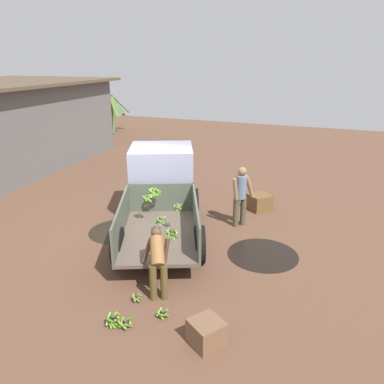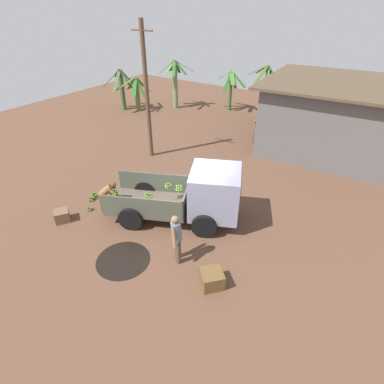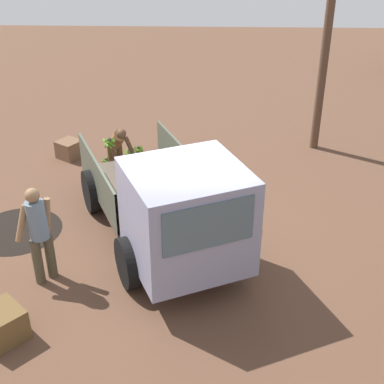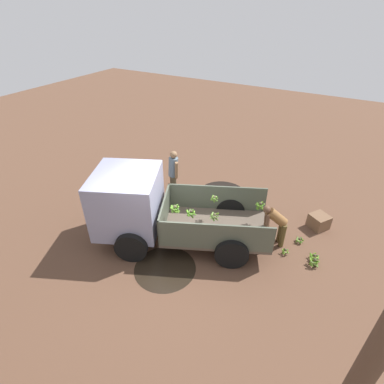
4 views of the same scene
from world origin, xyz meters
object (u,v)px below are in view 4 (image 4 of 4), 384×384
Objects in this scene: banana_bunch_on_ground_2 at (314,262)px; wooden_crate_1 at (146,177)px; wooden_crate_0 at (319,221)px; person_foreground_visitor at (174,172)px; utility_pole at (369,366)px; cargo_truck at (144,206)px; banana_bunch_on_ground_0 at (300,240)px; banana_bunch_on_ground_1 at (285,251)px; person_worker_loading at (276,222)px; banana_bunch_on_ground_3 at (314,256)px.

wooden_crate_1 is (6.15, -1.20, 0.11)m from banana_bunch_on_ground_2.
person_foreground_visitor is at bearing 8.42° from wooden_crate_0.
wooden_crate_0 is at bearing -37.82° from person_foreground_visitor.
banana_bunch_on_ground_2 is at bearing -82.06° from utility_pole.
cargo_truck is 4.40m from banana_bunch_on_ground_0.
banana_bunch_on_ground_2 is at bearing 176.17° from banana_bunch_on_ground_1.
wooden_crate_0 is (0.79, -5.95, -2.91)m from utility_pole.
banana_bunch_on_ground_1 is at bearing -3.83° from banana_bunch_on_ground_2.
wooden_crate_1 reaches higher than banana_bunch_on_ground_1.
banana_bunch_on_ground_2 is at bearing 168.91° from wooden_crate_1.
person_worker_loading reaches higher than banana_bunch_on_ground_0.
wooden_crate_0 is at bearing -82.40° from utility_pole.
cargo_truck is 2.92× the size of person_foreground_visitor.
cargo_truck is 0.80× the size of utility_pole.
utility_pole is 5.29m from banana_bunch_on_ground_2.
cargo_truck is 3.55m from person_worker_loading.
cargo_truck is at bearing 126.64° from wooden_crate_1.
person_foreground_visitor is at bearing 169.54° from wooden_crate_1.
utility_pole is at bearing -90.59° from person_foreground_visitor.
person_worker_loading is at bearing -3.62° from banana_bunch_on_ground_3.
utility_pole is 4.87× the size of person_worker_loading.
banana_bunch_on_ground_0 is 0.86m from banana_bunch_on_ground_2.
person_foreground_visitor reaches higher than banana_bunch_on_ground_3.
banana_bunch_on_ground_0 is 0.84× the size of banana_bunch_on_ground_2.
banana_bunch_on_ground_1 is (0.23, 0.65, 0.01)m from banana_bunch_on_ground_0.
person_worker_loading is at bearing -30.55° from banana_bunch_on_ground_1.
banana_bunch_on_ground_2 is 1.65m from wooden_crate_0.
utility_pole is 3.65× the size of person_foreground_visitor.
wooden_crate_0 is (-4.17, -2.83, -0.86)m from cargo_truck.
wooden_crate_0 reaches higher than banana_bunch_on_ground_0.
cargo_truck is at bearing 18.11° from banana_bunch_on_ground_3.
wooden_crate_0 reaches higher than banana_bunch_on_ground_3.
banana_bunch_on_ground_3 is 1.43m from wooden_crate_0.
banana_bunch_on_ground_1 is (1.34, -4.36, -3.02)m from utility_pole.
wooden_crate_0 is (-0.96, -1.34, -0.53)m from person_worker_loading.
banana_bunch_on_ground_0 is at bearing -44.92° from banana_bunch_on_ground_3.
person_foreground_visitor reaches higher than banana_bunch_on_ground_0.
banana_bunch_on_ground_1 is 1.68m from wooden_crate_0.
banana_bunch_on_ground_0 is at bearing -109.52° from banana_bunch_on_ground_1.
cargo_truck reaches higher than banana_bunch_on_ground_3.
banana_bunch_on_ground_1 is 0.74m from banana_bunch_on_ground_2.
utility_pole reaches higher than person_foreground_visitor.
banana_bunch_on_ground_1 is 0.85× the size of banana_bunch_on_ground_3.
banana_bunch_on_ground_2 is (-0.74, 0.05, 0.02)m from banana_bunch_on_ground_1.
banana_bunch_on_ground_3 is (-0.70, -0.17, -0.00)m from banana_bunch_on_ground_1.
utility_pole is 9.18m from wooden_crate_1.
cargo_truck is 18.95× the size of banana_bunch_on_ground_3.
cargo_truck is 21.04× the size of banana_bunch_on_ground_0.
banana_bunch_on_ground_0 is (-4.27, 0.26, -0.84)m from person_foreground_visitor.
wooden_crate_1 reaches higher than banana_bunch_on_ground_0.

